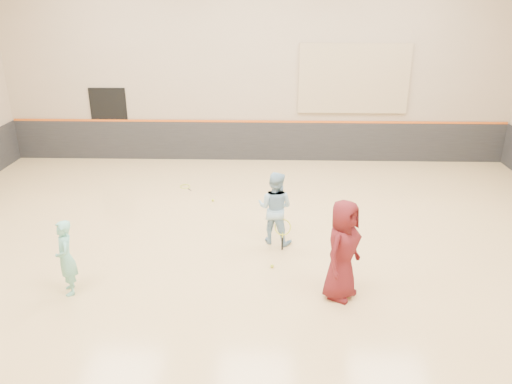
{
  "coord_description": "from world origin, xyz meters",
  "views": [
    {
      "loc": [
        0.38,
        -8.77,
        4.82
      ],
      "look_at": [
        0.12,
        0.4,
        1.15
      ],
      "focal_mm": 35.0,
      "sensor_mm": 36.0,
      "label": 1
    }
  ],
  "objects_px": {
    "spare_racket": "(185,186)",
    "young_man": "(342,250)",
    "instructor": "(275,208)",
    "girl": "(66,258)"
  },
  "relations": [
    {
      "from": "spare_racket",
      "to": "young_man",
      "type": "bearing_deg",
      "value": -55.39
    },
    {
      "from": "instructor",
      "to": "girl",
      "type": "bearing_deg",
      "value": 48.88
    },
    {
      "from": "girl",
      "to": "spare_racket",
      "type": "bearing_deg",
      "value": 141.95
    },
    {
      "from": "young_man",
      "to": "spare_racket",
      "type": "height_order",
      "value": "young_man"
    },
    {
      "from": "girl",
      "to": "spare_racket",
      "type": "distance_m",
      "value": 5.23
    },
    {
      "from": "instructor",
      "to": "young_man",
      "type": "xyz_separation_m",
      "value": [
        1.1,
        -1.96,
        0.11
      ]
    },
    {
      "from": "young_man",
      "to": "spare_racket",
      "type": "xyz_separation_m",
      "value": [
        -3.47,
        5.03,
        -0.84
      ]
    },
    {
      "from": "girl",
      "to": "spare_racket",
      "type": "height_order",
      "value": "girl"
    },
    {
      "from": "girl",
      "to": "young_man",
      "type": "bearing_deg",
      "value": 65.28
    },
    {
      "from": "young_man",
      "to": "spare_racket",
      "type": "relative_size",
      "value": 2.89
    }
  ]
}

